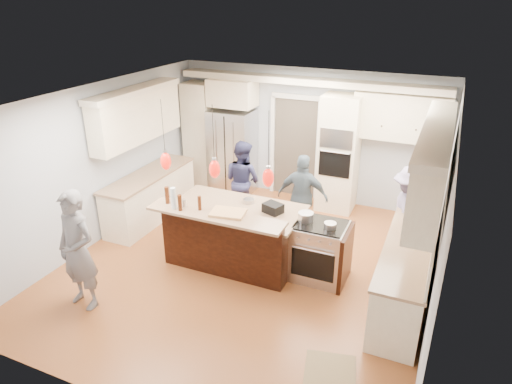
% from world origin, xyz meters
% --- Properties ---
extents(ground_plane, '(6.00, 6.00, 0.00)m').
position_xyz_m(ground_plane, '(0.00, 0.00, 0.00)').
color(ground_plane, '#AE642F').
rests_on(ground_plane, ground).
extents(room_shell, '(5.54, 6.04, 2.72)m').
position_xyz_m(room_shell, '(0.00, 0.00, 1.82)').
color(room_shell, '#B2BCC6').
rests_on(room_shell, ground).
extents(refrigerator, '(0.90, 0.70, 1.80)m').
position_xyz_m(refrigerator, '(-1.55, 2.64, 0.90)').
color(refrigerator, '#B7B7BC').
rests_on(refrigerator, ground).
extents(oven_column, '(0.72, 0.69, 2.30)m').
position_xyz_m(oven_column, '(0.75, 2.67, 1.15)').
color(oven_column, '#FBEECB').
rests_on(oven_column, ground).
extents(back_upper_cabinets, '(5.30, 0.61, 2.54)m').
position_xyz_m(back_upper_cabinets, '(-0.75, 2.76, 1.67)').
color(back_upper_cabinets, '#FBEECB').
rests_on(back_upper_cabinets, ground).
extents(right_counter_run, '(0.64, 3.10, 2.51)m').
position_xyz_m(right_counter_run, '(2.44, 0.30, 1.06)').
color(right_counter_run, '#FBEECB').
rests_on(right_counter_run, ground).
extents(left_cabinets, '(0.64, 2.30, 2.51)m').
position_xyz_m(left_cabinets, '(-2.44, 0.80, 1.06)').
color(left_cabinets, '#FBEECB').
rests_on(left_cabinets, ground).
extents(kitchen_island, '(2.10, 1.46, 1.12)m').
position_xyz_m(kitchen_island, '(-0.25, 0.07, 0.48)').
color(kitchen_island, black).
rests_on(kitchen_island, ground).
extents(island_range, '(0.82, 0.71, 0.92)m').
position_xyz_m(island_range, '(1.16, 0.15, 0.46)').
color(island_range, '#B7B7BC').
rests_on(island_range, ground).
extents(pendant_lights, '(1.75, 0.15, 1.03)m').
position_xyz_m(pendant_lights, '(-0.25, -0.51, 1.80)').
color(pendant_lights, black).
rests_on(pendant_lights, ground).
extents(person_bar_end, '(0.67, 0.48, 1.72)m').
position_xyz_m(person_bar_end, '(-1.68, -1.80, 0.86)').
color(person_bar_end, slate).
rests_on(person_bar_end, ground).
extents(person_far_left, '(0.89, 0.79, 1.55)m').
position_xyz_m(person_far_left, '(-0.79, 1.53, 0.77)').
color(person_far_left, '#292B4F').
rests_on(person_far_left, ground).
extents(person_far_right, '(0.92, 0.44, 1.53)m').
position_xyz_m(person_far_right, '(0.48, 1.29, 0.76)').
color(person_far_right, slate).
rests_on(person_far_right, ground).
extents(person_range_side, '(0.81, 1.13, 1.58)m').
position_xyz_m(person_range_side, '(2.25, 1.30, 0.79)').
color(person_range_side, gray).
rests_on(person_range_side, ground).
extents(floor_rug, '(0.75, 0.96, 0.01)m').
position_xyz_m(floor_rug, '(1.85, -1.79, 0.01)').
color(floor_rug, '#937B50').
rests_on(floor_rug, ground).
extents(water_bottle, '(0.09, 0.09, 0.33)m').
position_xyz_m(water_bottle, '(-0.89, -0.62, 1.29)').
color(water_bottle, silver).
rests_on(water_bottle, kitchen_island).
extents(beer_bottle_a, '(0.08, 0.08, 0.26)m').
position_xyz_m(beer_bottle_a, '(-1.08, -0.50, 1.25)').
color(beer_bottle_a, '#441E0C').
rests_on(beer_bottle_a, kitchen_island).
extents(beer_bottle_b, '(0.08, 0.08, 0.25)m').
position_xyz_m(beer_bottle_b, '(-0.77, -0.64, 1.24)').
color(beer_bottle_b, '#441E0C').
rests_on(beer_bottle_b, kitchen_island).
extents(beer_bottle_c, '(0.06, 0.06, 0.22)m').
position_xyz_m(beer_bottle_c, '(-0.52, -0.51, 1.23)').
color(beer_bottle_c, '#441E0C').
rests_on(beer_bottle_c, kitchen_island).
extents(drink_can, '(0.07, 0.07, 0.11)m').
position_xyz_m(drink_can, '(-0.78, -0.51, 1.17)').
color(drink_can, '#B7B7BC').
rests_on(drink_can, kitchen_island).
extents(cutting_board, '(0.54, 0.42, 0.04)m').
position_xyz_m(cutting_board, '(-0.08, -0.47, 1.14)').
color(cutting_board, tan).
rests_on(cutting_board, kitchen_island).
extents(pot_large, '(0.23, 0.23, 0.13)m').
position_xyz_m(pot_large, '(0.89, 0.15, 0.99)').
color(pot_large, '#B7B7BC').
rests_on(pot_large, island_range).
extents(pot_small, '(0.18, 0.18, 0.09)m').
position_xyz_m(pot_small, '(1.29, 0.06, 0.96)').
color(pot_small, '#B7B7BC').
rests_on(pot_small, island_range).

